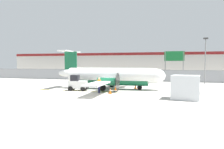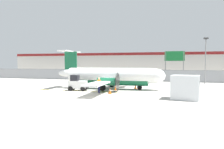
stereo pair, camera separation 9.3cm
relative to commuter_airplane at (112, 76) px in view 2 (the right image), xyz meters
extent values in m
plane|color=#BCB7AD|center=(-0.32, -4.94, -1.60)|extent=(140.00, 140.00, 0.00)
cube|color=yellow|center=(-0.32, -2.94, -1.60)|extent=(84.00, 0.20, 0.01)
cube|color=gray|center=(-0.32, 13.06, -0.60)|extent=(98.00, 0.04, 2.00)
cylinder|color=slate|center=(-0.32, 13.06, 0.45)|extent=(98.00, 0.10, 0.10)
cube|color=#38383A|center=(-0.32, 24.56, -1.54)|extent=(98.00, 17.00, 0.12)
cube|color=beige|center=(-0.32, 43.06, 1.65)|extent=(91.00, 8.00, 6.50)
cube|color=maroon|center=(-0.32, 39.06, 4.50)|extent=(91.00, 0.20, 0.80)
cylinder|color=white|center=(-0.25, -0.01, 0.15)|extent=(10.80, 2.17, 1.90)
ellipsoid|color=white|center=(5.41, 0.13, 0.15)|extent=(2.53, 1.87, 1.80)
ellipsoid|color=white|center=(-5.90, -0.15, 0.35)|extent=(3.06, 1.12, 1.05)
cylinder|color=#145938|center=(-0.25, -0.01, -0.37)|extent=(9.69, 1.72, 1.48)
cube|color=white|center=(-0.15, 0.00, -0.42)|extent=(2.00, 16.03, 0.18)
cylinder|color=#145938|center=(-0.01, 2.60, -0.42)|extent=(2.22, 0.95, 0.90)
cone|color=black|center=(1.14, 2.63, -0.42)|extent=(0.46, 0.45, 0.44)
cylinder|color=#262626|center=(1.29, 2.63, -0.42)|extent=(0.09, 2.10, 2.10)
cylinder|color=#145938|center=(0.12, -2.60, -0.42)|extent=(2.22, 0.95, 0.90)
cone|color=black|center=(1.27, -2.57, -0.42)|extent=(0.46, 0.45, 0.44)
cylinder|color=#262626|center=(1.42, -2.57, -0.42)|extent=(0.09, 2.10, 2.10)
cube|color=#145938|center=(-5.63, -0.14, 1.70)|extent=(1.70, 0.22, 3.10)
cube|color=white|center=(-5.77, -0.14, 3.25)|extent=(1.22, 4.83, 0.14)
cylinder|color=#59595B|center=(3.54, 0.09, -0.81)|extent=(0.14, 0.14, 0.97)
cylinder|color=black|center=(3.54, 0.09, -1.30)|extent=(0.61, 0.23, 0.60)
cylinder|color=#59595B|center=(-0.60, 2.20, -0.77)|extent=(0.14, 0.14, 0.90)
cylinder|color=black|center=(-0.60, 2.20, -1.22)|extent=(0.77, 0.24, 0.76)
cylinder|color=#59595B|center=(-0.49, -2.22, -0.77)|extent=(0.14, 0.14, 0.90)
cylinder|color=black|center=(-0.49, -2.22, -1.22)|extent=(0.77, 0.24, 0.76)
cube|color=silver|center=(-3.54, -2.54, -0.87)|extent=(2.35, 1.44, 0.90)
cube|color=black|center=(-3.89, -2.60, -0.07)|extent=(1.05, 1.13, 0.70)
cube|color=black|center=(-2.41, -2.36, -1.17)|extent=(0.33, 1.11, 0.30)
cylinder|color=black|center=(-2.90, -1.83, -1.32)|extent=(0.58, 0.27, 0.56)
cylinder|color=black|center=(-2.71, -3.02, -1.32)|extent=(0.58, 0.27, 0.56)
cylinder|color=black|center=(-4.38, -2.07, -1.32)|extent=(0.58, 0.27, 0.56)
cylinder|color=black|center=(-4.19, -3.25, -1.32)|extent=(0.58, 0.27, 0.56)
cylinder|color=#191E4C|center=(-0.49, -3.70, -1.18)|extent=(0.17, 0.17, 0.85)
cylinder|color=#191E4C|center=(-0.47, -3.50, -1.18)|extent=(0.17, 0.17, 0.85)
cylinder|color=orange|center=(-0.48, -3.60, -0.45)|extent=(0.37, 0.37, 0.60)
cylinder|color=orange|center=(-0.50, -3.82, -0.42)|extent=(0.11, 0.11, 0.55)
cylinder|color=orange|center=(-0.46, -3.39, -0.42)|extent=(0.11, 0.11, 0.55)
sphere|color=tan|center=(-0.48, -3.60, -0.01)|extent=(0.22, 0.22, 0.22)
cube|color=silver|center=(8.58, -5.84, -0.50)|extent=(2.66, 2.32, 2.20)
cube|color=#333338|center=(8.58, -5.84, -0.50)|extent=(2.43, 0.43, 2.20)
cube|color=orange|center=(2.86, 1.06, -1.58)|extent=(0.36, 0.36, 0.04)
cone|color=orange|center=(2.86, 1.06, -1.26)|extent=(0.28, 0.28, 0.60)
cylinder|color=white|center=(2.86, 1.06, -1.18)|extent=(0.17, 0.17, 0.08)
cube|color=orange|center=(0.74, -1.04, -1.58)|extent=(0.36, 0.36, 0.04)
cone|color=orange|center=(0.74, -1.04, -1.26)|extent=(0.28, 0.28, 0.60)
cylinder|color=white|center=(0.74, -1.04, -1.18)|extent=(0.17, 0.17, 0.08)
cube|color=orange|center=(-4.75, 0.59, -1.58)|extent=(0.36, 0.36, 0.04)
cone|color=orange|center=(-4.75, 0.59, -1.26)|extent=(0.28, 0.28, 0.60)
cylinder|color=white|center=(-4.75, 0.59, -1.18)|extent=(0.17, 0.17, 0.08)
cube|color=orange|center=(1.00, -4.26, -1.58)|extent=(0.36, 0.36, 0.04)
cone|color=orange|center=(1.00, -4.26, -1.26)|extent=(0.28, 0.28, 0.60)
cylinder|color=white|center=(1.00, -4.26, -1.18)|extent=(0.17, 0.17, 0.08)
cube|color=red|center=(-13.48, 22.89, -0.86)|extent=(4.27, 1.89, 0.80)
cube|color=#262D38|center=(-13.63, 22.88, -0.18)|extent=(2.27, 1.66, 0.56)
cylinder|color=black|center=(-12.13, 23.85, -1.18)|extent=(0.61, 0.23, 0.60)
cylinder|color=black|center=(-12.05, 22.05, -1.18)|extent=(0.61, 0.23, 0.60)
cylinder|color=black|center=(-14.92, 23.72, -1.18)|extent=(0.61, 0.23, 0.60)
cylinder|color=black|center=(-14.84, 21.92, -1.18)|extent=(0.61, 0.23, 0.60)
cube|color=silver|center=(-8.20, 22.43, -0.86)|extent=(4.31, 2.00, 0.80)
cube|color=#262D38|center=(-8.35, 22.44, -0.18)|extent=(2.31, 1.71, 0.56)
cylinder|color=black|center=(-6.74, 23.23, -1.18)|extent=(0.61, 0.24, 0.60)
cylinder|color=black|center=(-6.87, 21.43, -1.18)|extent=(0.61, 0.24, 0.60)
cylinder|color=black|center=(-9.53, 23.43, -1.18)|extent=(0.61, 0.24, 0.60)
cylinder|color=black|center=(-9.66, 21.63, -1.18)|extent=(0.61, 0.24, 0.60)
cube|color=navy|center=(0.23, 22.86, -0.86)|extent=(4.37, 2.17, 0.80)
cube|color=#262D38|center=(0.38, 22.88, -0.18)|extent=(2.36, 1.80, 0.56)
cylinder|color=black|center=(-1.06, 21.81, -1.18)|extent=(0.62, 0.27, 0.60)
cylinder|color=black|center=(-1.26, 23.60, -1.18)|extent=(0.62, 0.27, 0.60)
cylinder|color=black|center=(1.73, 22.13, -1.18)|extent=(0.62, 0.27, 0.60)
cylinder|color=black|center=(1.52, 23.92, -1.18)|extent=(0.62, 0.27, 0.60)
cube|color=navy|center=(5.74, 27.03, -0.86)|extent=(4.28, 1.90, 0.80)
cube|color=#262D38|center=(5.89, 27.02, -0.18)|extent=(2.27, 1.66, 0.56)
cylinder|color=black|center=(4.30, 26.20, -1.18)|extent=(0.61, 0.23, 0.60)
cylinder|color=black|center=(4.38, 28.00, -1.18)|extent=(0.61, 0.23, 0.60)
cylinder|color=black|center=(7.09, 26.06, -1.18)|extent=(0.61, 0.23, 0.60)
cylinder|color=black|center=(7.18, 27.86, -1.18)|extent=(0.61, 0.23, 0.60)
cube|color=gray|center=(14.37, 19.90, -0.86)|extent=(4.24, 1.79, 0.80)
cube|color=#262D38|center=(14.22, 19.90, -0.18)|extent=(2.23, 1.61, 0.56)
cylinder|color=black|center=(15.79, 20.77, -1.18)|extent=(0.60, 0.21, 0.60)
cylinder|color=black|center=(15.75, 18.97, -1.18)|extent=(0.60, 0.21, 0.60)
cylinder|color=black|center=(12.99, 20.83, -1.18)|extent=(0.60, 0.21, 0.60)
cylinder|color=black|center=(12.96, 19.03, -1.18)|extent=(0.60, 0.21, 0.60)
cylinder|color=slate|center=(12.38, 10.17, 1.90)|extent=(0.16, 0.16, 7.00)
cube|color=#333333|center=(12.38, 10.17, 5.55)|extent=(0.70, 0.30, 0.24)
cylinder|color=slate|center=(6.15, 15.44, 1.15)|extent=(0.14, 0.14, 5.50)
cylinder|color=slate|center=(9.35, 15.44, 1.15)|extent=(0.14, 0.14, 5.50)
cube|color=#14662D|center=(7.75, 15.44, 3.00)|extent=(3.60, 0.10, 1.80)
camera|label=1|loc=(7.38, -26.68, 1.72)|focal=35.00mm
camera|label=2|loc=(7.47, -26.65, 1.72)|focal=35.00mm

